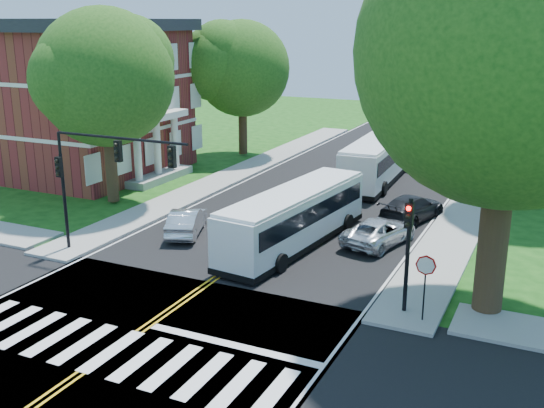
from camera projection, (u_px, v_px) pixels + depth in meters
The scene contains 22 objects.
ground at pixel (121, 345), 21.81m from camera, with size 140.00×140.00×0.00m, color #144310.
road at pixel (314, 209), 37.45m from camera, with size 14.00×96.00×0.01m, color black.
cross_road at pixel (121, 345), 21.81m from camera, with size 60.00×12.00×0.01m, color black.
center_line at pixel (337, 193), 40.93m from camera, with size 0.36×70.00×0.01m, color gold.
edge_line_w at pixel (243, 182), 43.71m from camera, with size 0.12×70.00×0.01m, color silver.
edge_line_e at pixel (444, 205), 38.15m from camera, with size 0.12×70.00×0.01m, color silver.
crosswalk at pixel (112, 351), 21.37m from camera, with size 12.60×3.00×0.01m, color silver.
stop_bar at pixel (233, 345), 21.77m from camera, with size 6.60×0.40×0.01m, color silver.
sidewalk_nw at pixel (244, 170), 46.91m from camera, with size 2.60×40.00×0.15m, color gray.
sidewalk_ne at pixel (477, 195), 40.13m from camera, with size 2.60×40.00×0.15m, color gray.
tree_ne_big at pixel (512, 54), 21.59m from camera, with size 10.80×10.80×14.91m.
tree_west_near at pixel (105, 78), 36.58m from camera, with size 8.00×8.00×11.40m.
tree_west_far at pixel (242, 69), 50.43m from camera, with size 7.60×7.60×10.67m.
brick_building at pixel (47, 95), 46.65m from camera, with size 20.00×13.00×10.80m.
signal_nw at pixel (100, 167), 28.57m from camera, with size 7.15×0.46×5.66m.
signal_ne at pixel (408, 241), 23.23m from camera, with size 0.30×0.46×4.40m.
stop_sign at pixel (426, 272), 22.76m from camera, with size 0.76×0.08×2.53m.
bus_lead at pixel (295, 217), 30.94m from camera, with size 3.60×11.15×2.83m.
bus_follow at pixel (378, 159), 43.46m from camera, with size 3.13×11.68×3.00m.
hatchback at pixel (186, 221), 32.89m from camera, with size 1.45×4.16×1.37m, color silver.
suv at pixel (380, 231), 31.45m from camera, with size 2.15×4.66×1.30m, color silver.
dark_sedan at pixel (412, 208), 35.22m from camera, with size 1.96×4.83×1.40m, color black.
Camera 1 is at (13.03, -15.53, 10.72)m, focal length 42.00 mm.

